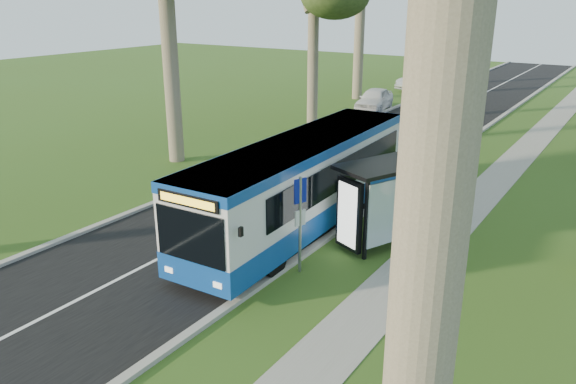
# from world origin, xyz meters

# --- Properties ---
(ground) EXTENTS (120.00, 120.00, 0.00)m
(ground) POSITION_xyz_m (0.00, 0.00, 0.00)
(ground) COLOR #39591C
(ground) RESTS_ON ground
(road) EXTENTS (7.00, 100.00, 0.02)m
(road) POSITION_xyz_m (-3.50, 10.00, 0.01)
(road) COLOR black
(road) RESTS_ON ground
(kerb_east) EXTENTS (0.25, 100.00, 0.12)m
(kerb_east) POSITION_xyz_m (0.00, 10.00, 0.06)
(kerb_east) COLOR #9E9B93
(kerb_east) RESTS_ON ground
(kerb_west) EXTENTS (0.25, 100.00, 0.12)m
(kerb_west) POSITION_xyz_m (-7.00, 10.00, 0.06)
(kerb_west) COLOR #9E9B93
(kerb_west) RESTS_ON ground
(centre_line) EXTENTS (0.12, 100.00, 0.00)m
(centre_line) POSITION_xyz_m (-3.50, 10.00, 0.02)
(centre_line) COLOR white
(centre_line) RESTS_ON road
(footpath) EXTENTS (1.50, 100.00, 0.02)m
(footpath) POSITION_xyz_m (3.00, 10.00, 0.01)
(footpath) COLOR gray
(footpath) RESTS_ON ground
(bus) EXTENTS (2.77, 11.44, 3.01)m
(bus) POSITION_xyz_m (-1.20, 4.35, 1.56)
(bus) COLOR silver
(bus) RESTS_ON ground
(bus_stop_sign) EXTENTS (0.18, 0.38, 2.81)m
(bus_stop_sign) POSITION_xyz_m (0.41, 1.56, 1.73)
(bus_stop_sign) COLOR gray
(bus_stop_sign) RESTS_ON ground
(bus_shelter) EXTENTS (2.71, 3.44, 2.61)m
(bus_shelter) POSITION_xyz_m (1.69, 4.26, 1.84)
(bus_shelter) COLOR black
(bus_shelter) RESTS_ON ground
(litter_bin) EXTENTS (0.48, 0.48, 0.83)m
(litter_bin) POSITION_xyz_m (1.13, 7.31, 0.42)
(litter_bin) COLOR black
(litter_bin) RESTS_ON ground
(car_white) EXTENTS (2.40, 4.63, 1.51)m
(car_white) POSITION_xyz_m (-7.91, 24.42, 0.75)
(car_white) COLOR white
(car_white) RESTS_ON ground
(car_silver) EXTENTS (3.25, 5.12, 1.59)m
(car_silver) POSITION_xyz_m (-8.30, 34.60, 0.80)
(car_silver) COLOR #B5B9BD
(car_silver) RESTS_ON ground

